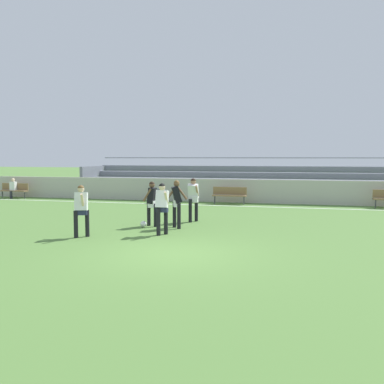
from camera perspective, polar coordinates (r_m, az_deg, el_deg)
The scene contains 14 objects.
ground_plane at distance 11.02m, azimuth -2.56°, elevation -8.33°, with size 160.00×160.00×0.00m, color #517A38.
field_line_sideline at distance 21.50m, azimuth 5.74°, elevation -1.90°, with size 44.00×0.12×0.01m, color white.
sideline_wall at distance 23.13m, azimuth 6.36°, elevation 0.14°, with size 48.00×0.16×1.27m, color #BCB7AD.
bleacher_stand at distance 25.58m, azimuth 10.32°, elevation 1.44°, with size 23.02×3.69×2.46m.
bench_centre_sideline at distance 27.65m, azimuth -22.93°, elevation 0.36°, with size 1.80×0.40×0.90m.
bench_near_wall_gap at distance 22.37m, azimuth 5.09°, elevation -0.24°, with size 1.80×0.40×0.90m.
trash_bin at distance 22.95m, azimuth -4.37°, elevation -0.50°, with size 0.51×0.51×0.78m, color #3D424C.
spectator_seated at distance 27.54m, azimuth -23.08°, elevation 0.67°, with size 0.36×0.42×1.21m.
player_dark_pressing_high at distance 14.74m, azimuth -2.09°, elevation -1.04°, with size 0.71×0.49×1.68m.
player_dark_overlapping at distance 15.20m, azimuth -5.43°, elevation -1.07°, with size 0.57×0.44×1.62m.
player_white_wide_right at distance 13.48m, azimuth -4.07°, elevation -1.66°, with size 0.45×0.58×1.66m.
player_white_challenging at distance 13.50m, azimuth -14.76°, elevation -1.91°, with size 0.46×0.67×1.63m.
player_white_trailing_run at distance 16.15m, azimuth 0.18°, elevation -0.53°, with size 0.44×0.63×1.68m.
soccer_ball at distance 15.13m, azimuth -6.59°, elevation -4.33°, with size 0.22×0.22×0.22m, color white.
Camera 1 is at (3.08, -10.29, 2.50)m, focal length 39.43 mm.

